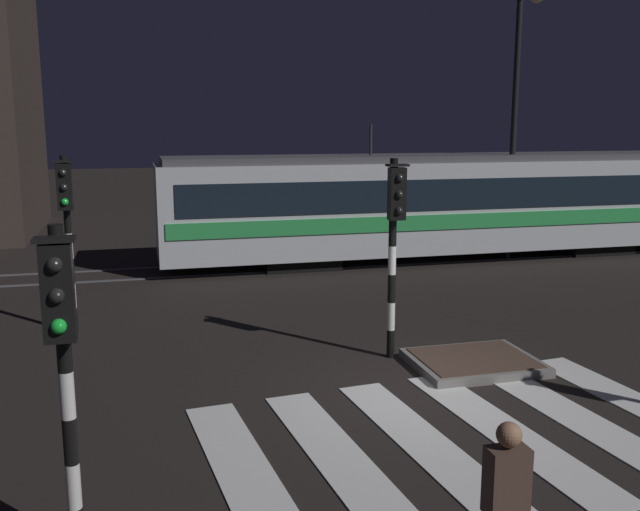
{
  "coord_description": "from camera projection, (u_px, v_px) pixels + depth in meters",
  "views": [
    {
      "loc": [
        -4.15,
        -9.75,
        4.17
      ],
      "look_at": [
        -0.42,
        4.5,
        1.4
      ],
      "focal_mm": 39.38,
      "sensor_mm": 36.0,
      "label": 1
    }
  ],
  "objects": [
    {
      "name": "ground_plane",
      "position": [
        418.0,
        392.0,
        11.07
      ],
      "size": [
        120.0,
        120.0,
        0.0
      ],
      "primitive_type": "plane",
      "color": "black"
    },
    {
      "name": "rail_near",
      "position": [
        290.0,
        271.0,
        20.11
      ],
      "size": [
        80.0,
        0.12,
        0.03
      ],
      "primitive_type": "cube",
      "color": "#59595E",
      "rests_on": "ground"
    },
    {
      "name": "rail_far",
      "position": [
        280.0,
        262.0,
        21.48
      ],
      "size": [
        80.0,
        0.12,
        0.03
      ],
      "primitive_type": "cube",
      "color": "#59595E",
      "rests_on": "ground"
    },
    {
      "name": "crosswalk_zebra",
      "position": [
        466.0,
        437.0,
        9.46
      ],
      "size": [
        7.2,
        5.09,
        0.02
      ],
      "color": "silver",
      "rests_on": "ground"
    },
    {
      "name": "traffic_island",
      "position": [
        474.0,
        362.0,
        12.2
      ],
      "size": [
        2.13,
        1.71,
        0.18
      ],
      "color": "slate",
      "rests_on": "ground"
    },
    {
      "name": "traffic_light_corner_near_left",
      "position": [
        63.0,
        345.0,
        6.47
      ],
      "size": [
        0.36,
        0.42,
        3.27
      ],
      "color": "black",
      "rests_on": "ground"
    },
    {
      "name": "traffic_light_corner_far_left",
      "position": [
        67.0,
        218.0,
        13.72
      ],
      "size": [
        0.36,
        0.42,
        3.57
      ],
      "color": "black",
      "rests_on": "ground"
    },
    {
      "name": "traffic_light_median_centre",
      "position": [
        394.0,
        229.0,
        12.22
      ],
      "size": [
        0.36,
        0.42,
        3.59
      ],
      "color": "black",
      "rests_on": "ground"
    },
    {
      "name": "street_lamp_trackside_right",
      "position": [
        519.0,
        96.0,
        20.88
      ],
      "size": [
        0.44,
        1.21,
        7.96
      ],
      "color": "black",
      "rests_on": "ground"
    },
    {
      "name": "tram",
      "position": [
        452.0,
        203.0,
        21.8
      ],
      "size": [
        18.14,
        2.58,
        4.15
      ],
      "color": "silver",
      "rests_on": "ground"
    }
  ]
}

